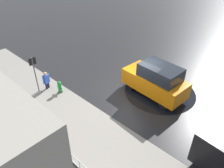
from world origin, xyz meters
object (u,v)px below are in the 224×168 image
fire_hydrant (60,87)px  sign_post (34,70)px  pedestrian (46,80)px  moving_hatchback (156,80)px

fire_hydrant → sign_post: size_ratio=0.33×
fire_hydrant → pedestrian: 1.03m
fire_hydrant → sign_post: (1.05, 0.87, 1.18)m
moving_hatchback → sign_post: size_ratio=1.67×
moving_hatchback → pedestrian: (5.31, 4.18, -0.34)m
pedestrian → moving_hatchback: bearing=-141.8°
moving_hatchback → pedestrian: moving_hatchback is taller
pedestrian → sign_post: bearing=79.9°
fire_hydrant → moving_hatchback: bearing=-138.3°
moving_hatchback → pedestrian: bearing=38.2°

